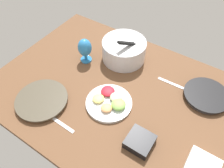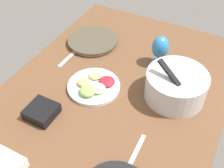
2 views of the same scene
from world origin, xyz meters
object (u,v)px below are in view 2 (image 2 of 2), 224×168
Objects in this scene: mixing_bowl at (176,85)px; fruit_platter at (94,86)px; hurricane_glass_blue at (160,48)px; square_bowl_black at (42,111)px; dinner_plate_left at (93,41)px; square_bowl_white at (2,168)px.

mixing_bowl is 39.19cm from fruit_platter.
square_bowl_black is (58.61, -33.21, -7.50)cm from hurricane_glass_blue.
fruit_platter is (13.09, -36.51, -5.59)cm from mixing_bowl.
square_bowl_white reaches higher than dinner_plate_left.
fruit_platter is 55.35cm from square_bowl_white.
mixing_bowl reaches higher than fruit_platter.
mixing_bowl reaches higher than square_bowl_black.
square_bowl_white is (29.23, 4.31, 0.04)cm from square_bowl_black.
dinner_plate_left is 1.03× the size of mixing_bowl.
fruit_platter is 1.89× the size of square_bowl_white.
square_bowl_black is at bearing -51.56° from mixing_bowl.
square_bowl_black is at bearing -171.62° from square_bowl_white.
fruit_platter is 28.31cm from square_bowl_black.
square_bowl_white is at bearing -33.18° from mixing_bowl.
hurricane_glass_blue is 1.23× the size of square_bowl_white.
square_bowl_black is (58.29, 7.90, 1.20)cm from dinner_plate_left.
mixing_bowl is at bearing 37.74° from hurricane_glass_blue.
fruit_platter is 2.07× the size of square_bowl_black.
mixing_bowl reaches higher than hurricane_glass_blue.
fruit_platter is at bearing -70.28° from mixing_bowl.
mixing_bowl is 2.06× the size of square_bowl_white.
fruit_platter reaches higher than dinner_plate_left.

